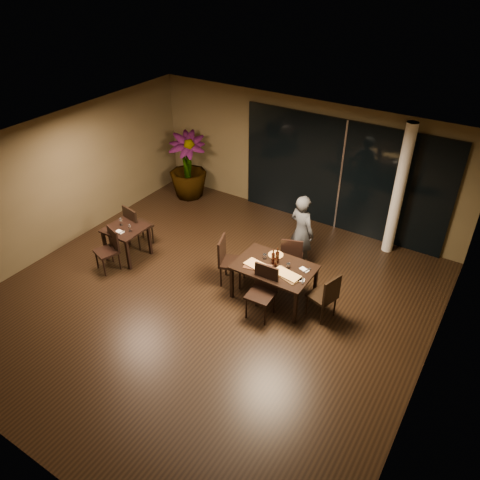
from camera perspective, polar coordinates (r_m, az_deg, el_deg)
name	(u,v)px	position (r m, az deg, el deg)	size (l,w,h in m)	color
ground	(209,301)	(9.31, -3.81, -7.44)	(8.00, 8.00, 0.00)	black
wall_back	(304,160)	(11.52, 7.85, 9.63)	(8.00, 0.10, 3.00)	brown
wall_front	(5,395)	(6.45, -26.69, -16.50)	(8.00, 0.10, 3.00)	brown
wall_left	(55,183)	(11.04, -21.60, 6.43)	(0.10, 8.00, 3.00)	brown
wall_right	(439,321)	(7.24, 23.12, -9.08)	(0.10, 8.00, 3.00)	brown
ceiling	(202,159)	(7.69, -4.65, 9.86)	(8.00, 8.00, 0.04)	silver
window_panel	(341,177)	(11.17, 12.25, 7.54)	(5.00, 0.06, 2.70)	black
column	(399,191)	(10.50, 18.79, 5.66)	(0.24, 0.24, 3.00)	white
main_table	(274,269)	(9.00, 4.20, -3.60)	(1.50, 1.00, 0.75)	black
side_table	(126,233)	(10.45, -13.73, 0.87)	(0.80, 0.80, 0.75)	black
chair_main_far	(292,254)	(9.70, 6.33, -1.75)	(0.56, 0.56, 0.95)	black
chair_main_near	(263,289)	(8.69, 2.83, -5.97)	(0.50, 0.50, 1.03)	black
chair_main_left	(228,258)	(9.44, -1.48, -2.25)	(0.61, 0.61, 1.04)	black
chair_main_right	(326,295)	(8.74, 10.43, -6.59)	(0.56, 0.56, 0.97)	black
chair_side_far	(136,224)	(10.82, -12.58, 1.90)	(0.55, 0.55, 1.03)	black
chair_side_near	(110,247)	(10.25, -15.61, -0.85)	(0.55, 0.55, 0.93)	black
diner	(302,232)	(9.86, 7.51, 0.98)	(0.57, 0.38, 1.69)	#2F3235
potted_plant	(188,166)	(12.66, -6.40, 8.96)	(0.97, 0.97, 1.77)	#1F4F1A
pizza_board_left	(258,267)	(8.92, 2.17, -3.26)	(0.52, 0.26, 0.01)	#452516
pizza_board_right	(287,275)	(8.74, 5.71, -4.29)	(0.57, 0.28, 0.01)	#3E2914
oblong_pizza_left	(258,266)	(8.91, 2.18, -3.17)	(0.50, 0.24, 0.02)	maroon
oblong_pizza_right	(287,274)	(8.73, 5.72, -4.20)	(0.50, 0.23, 0.02)	maroon
round_pizza	(276,255)	(9.25, 4.37, -1.84)	(0.29, 0.29, 0.01)	#AA3C12
bottle_a	(273,257)	(8.93, 4.06, -2.07)	(0.07, 0.07, 0.32)	black
bottle_b	(276,261)	(8.88, 4.37, -2.59)	(0.06, 0.06, 0.25)	black
bottle_c	(277,256)	(8.96, 4.57, -1.92)	(0.07, 0.07, 0.33)	black
tumbler_left	(265,256)	(9.13, 3.01, -2.01)	(0.08, 0.08, 0.10)	white
tumbler_right	(288,266)	(8.92, 5.89, -3.12)	(0.08, 0.08, 0.09)	white
napkin_near	(300,280)	(8.66, 7.28, -4.85)	(0.18, 0.10, 0.01)	silver
napkin_far	(304,270)	(8.92, 7.84, -3.60)	(0.18, 0.10, 0.01)	white
wine_glass_a	(121,222)	(10.47, -14.33, 2.18)	(0.07, 0.07, 0.17)	white
wine_glass_b	(130,228)	(10.21, -13.31, 1.46)	(0.07, 0.07, 0.16)	white
side_napkin	(120,232)	(10.26, -14.45, 0.99)	(0.18, 0.11, 0.01)	white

